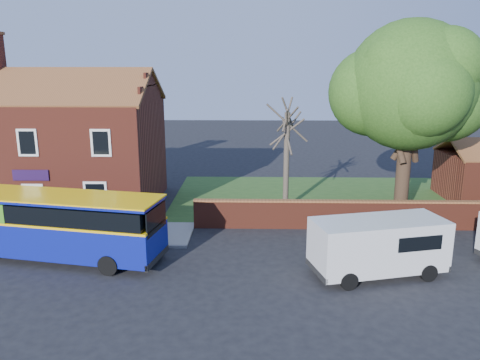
{
  "coord_description": "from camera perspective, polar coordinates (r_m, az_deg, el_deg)",
  "views": [
    {
      "loc": [
        5.08,
        -17.27,
        8.59
      ],
      "look_at": [
        4.56,
        5.0,
        3.19
      ],
      "focal_mm": 35.0,
      "sensor_mm": 36.0,
      "label": 1
    }
  ],
  "objects": [
    {
      "name": "bus",
      "position": [
        23.04,
        -22.31,
        -4.78
      ],
      "size": [
        10.21,
        4.34,
        3.02
      ],
      "rotation": [
        0.0,
        0.0,
        -0.19
      ],
      "color": "#0C178C",
      "rests_on": "ground"
    },
    {
      "name": "shop_building",
      "position": [
        31.63,
        -21.22,
        3.29
      ],
      "size": [
        12.3,
        8.13,
        10.5
      ],
      "color": "maroon",
      "rests_on": "ground"
    },
    {
      "name": "boundary_wall",
      "position": [
        26.68,
        18.58,
        -4.04
      ],
      "size": [
        22.0,
        0.38,
        1.6
      ],
      "color": "maroon",
      "rests_on": "ground"
    },
    {
      "name": "grass_strip",
      "position": [
        32.44,
        15.42,
        -2.18
      ],
      "size": [
        26.0,
        12.0,
        0.04
      ],
      "primitive_type": "cube",
      "color": "#426B28",
      "rests_on": "ground"
    },
    {
      "name": "pavement",
      "position": [
        27.36,
        -25.09,
        -5.87
      ],
      "size": [
        18.0,
        3.5,
        0.12
      ],
      "primitive_type": "cube",
      "color": "gray",
      "rests_on": "ground"
    },
    {
      "name": "bare_tree",
      "position": [
        28.42,
        5.69,
        2.94
      ],
      "size": [
        2.44,
        2.91,
        6.52
      ],
      "color": "#4C4238",
      "rests_on": "ground"
    },
    {
      "name": "kerb",
      "position": [
        25.9,
        -26.79,
        -7.1
      ],
      "size": [
        18.0,
        0.15,
        0.14
      ],
      "primitive_type": "cube",
      "color": "slate",
      "rests_on": "ground"
    },
    {
      "name": "van_near",
      "position": [
        20.57,
        16.54,
        -7.53
      ],
      "size": [
        5.89,
        3.47,
        2.43
      ],
      "rotation": [
        0.0,
        0.0,
        0.24
      ],
      "color": "silver",
      "rests_on": "ground"
    },
    {
      "name": "large_tree",
      "position": [
        28.5,
        20.06,
        10.31
      ],
      "size": [
        9.19,
        7.27,
        11.21
      ],
      "color": "black",
      "rests_on": "ground"
    },
    {
      "name": "ground",
      "position": [
        19.94,
        -13.89,
        -12.3
      ],
      "size": [
        120.0,
        120.0,
        0.0
      ],
      "primitive_type": "plane",
      "color": "black",
      "rests_on": "ground"
    }
  ]
}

